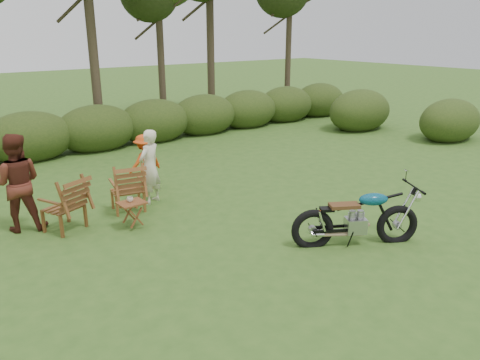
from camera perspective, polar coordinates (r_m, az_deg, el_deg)
ground at (r=8.11m, az=7.18°, el=-8.58°), size 80.00×80.00×0.00m
tree_line at (r=15.89m, az=-17.42°, el=17.91°), size 22.52×11.62×8.14m
motorcycle at (r=8.55m, az=13.71°, el=-7.53°), size 2.26×1.79×1.23m
lawn_chair_right at (r=10.04m, az=-13.38°, el=-3.60°), size 0.84×0.84×1.03m
lawn_chair_left at (r=9.45m, az=-20.43°, el=-5.66°), size 0.95×0.95×1.05m
side_table at (r=9.08m, az=-12.98°, el=-4.17°), size 0.52×0.44×0.51m
cup at (r=9.00m, az=-13.26°, el=-2.32°), size 0.14×0.14×0.09m
adult_a at (r=10.38m, az=-10.70°, el=-2.68°), size 0.70×0.61×1.61m
adult_b at (r=9.78m, az=-24.84°, el=-5.44°), size 1.08×0.97×1.84m
child at (r=11.27m, az=-11.31°, el=-1.07°), size 0.92×0.63×1.32m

